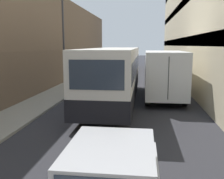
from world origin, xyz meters
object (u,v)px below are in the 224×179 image
at_px(panel_van, 110,66).
at_px(street_lamp, 63,23).
at_px(bus, 115,74).
at_px(box_truck, 163,73).

relative_size(panel_van, street_lamp, 0.64).
xyz_separation_m(bus, box_truck, (2.95, 1.70, -0.07)).
relative_size(bus, panel_van, 2.77).
bearing_deg(bus, street_lamp, 161.39).
distance_m(bus, panel_van, 14.15).
bearing_deg(box_truck, street_lamp, -174.94).
bearing_deg(panel_van, bus, -81.57).
distance_m(bus, box_truck, 3.40).
height_order(bus, street_lamp, street_lamp).
xyz_separation_m(bus, panel_van, (-2.07, 13.99, -0.63)).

